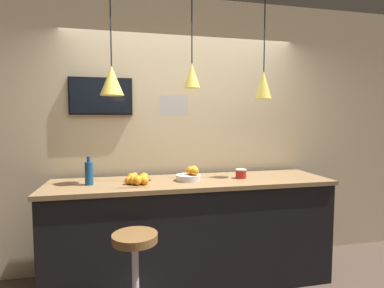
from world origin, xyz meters
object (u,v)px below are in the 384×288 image
Objects in this scene: bar_stool at (135,273)px; mounted_tv at (101,96)px; fruit_bowl at (190,175)px; spread_jar at (241,174)px; juice_bottle at (89,173)px.

bar_stool is 1.25× the size of mounted_tv.
fruit_bowl is 0.52m from spread_jar.
mounted_tv is at bearing 105.54° from bar_stool.
bar_stool is 0.98m from juice_bottle.
juice_bottle reaches higher than bar_stool.
fruit_bowl reaches higher than bar_stool.
bar_stool is 1.74m from mounted_tv.
spread_jar is 1.62m from mounted_tv.
fruit_bowl reaches higher than spread_jar.
fruit_bowl is 2.21× the size of spread_jar.
mounted_tv reaches higher than juice_bottle.
bar_stool is at bearing -130.43° from fruit_bowl.
juice_bottle is 0.41× the size of mounted_tv.
bar_stool is 7.23× the size of spread_jar.
fruit_bowl is 0.94× the size of juice_bottle.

